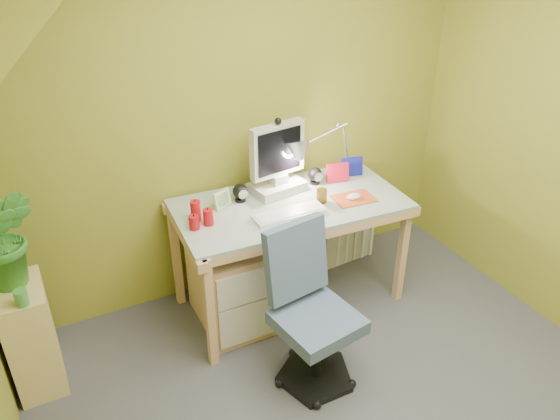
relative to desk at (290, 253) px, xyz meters
name	(u,v)px	position (x,y,z in m)	size (l,w,h in m)	color
wall_back	(238,121)	(-0.16, 0.42, 0.81)	(3.20, 0.01, 2.40)	olive
slope_ceiling	(122,137)	(-1.16, -1.18, 1.46)	(1.10, 3.20, 1.10)	white
desk	(290,253)	(0.00, 0.00, 0.00)	(1.44, 0.72, 0.77)	tan
monitor	(277,153)	(0.00, 0.18, 0.65)	(0.39, 0.22, 0.53)	#B9B4A6
speaker_left	(240,193)	(-0.27, 0.16, 0.44)	(0.10, 0.10, 0.12)	black
speaker_right	(315,176)	(0.27, 0.16, 0.44)	(0.10, 0.10, 0.11)	black
keyboard	(289,214)	(-0.08, -0.14, 0.40)	(0.45, 0.14, 0.02)	silver
mousepad	(353,199)	(0.38, -0.14, 0.39)	(0.26, 0.18, 0.01)	#C04C1E
mouse	(354,197)	(0.38, -0.14, 0.40)	(0.10, 0.06, 0.03)	white
amber_tumbler	(322,196)	(0.18, -0.08, 0.43)	(0.07, 0.07, 0.09)	brown
candle_cluster	(198,214)	(-0.60, 0.01, 0.45)	(0.18, 0.15, 0.13)	#B10F14
photo_frame_red	(338,173)	(0.42, 0.12, 0.45)	(0.15, 0.02, 0.13)	red
photo_frame_blue	(352,166)	(0.56, 0.16, 0.45)	(0.15, 0.02, 0.13)	navy
photo_frame_green	(222,199)	(-0.40, 0.14, 0.44)	(0.13, 0.02, 0.11)	beige
desk_lamp	(338,137)	(0.45, 0.18, 0.68)	(0.55, 0.23, 0.59)	silver
side_ledge	(31,337)	(-1.61, 0.00, -0.06)	(0.24, 0.38, 0.66)	#D8B971
potted_plant	(6,238)	(-1.60, 0.05, 0.56)	(0.31, 0.25, 0.56)	#347D29
green_cup	(21,298)	(-1.59, -0.15, 0.32)	(0.07, 0.07, 0.09)	#468D3B
task_chair	(317,321)	(-0.20, -0.70, 0.04)	(0.47, 0.47, 0.85)	#43556F
radiator	(344,232)	(0.62, 0.28, -0.16)	(0.44, 0.18, 0.44)	silver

